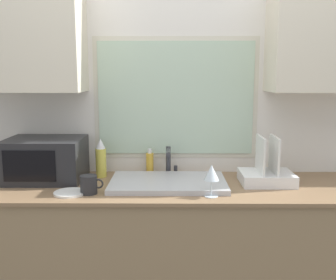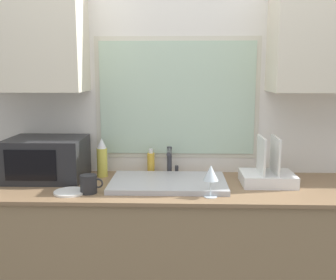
# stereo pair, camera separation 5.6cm
# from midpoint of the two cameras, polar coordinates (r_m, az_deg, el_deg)

# --- Properties ---
(countertop) EXTENTS (2.28, 0.68, 0.90)m
(countertop) POSITION_cam_midpoint_polar(r_m,az_deg,el_deg) (2.53, 1.83, -16.42)
(countertop) COLOR #8C7251
(countertop) RESTS_ON ground_plane
(wall_back) EXTENTS (6.00, 0.38, 2.60)m
(wall_back) POSITION_cam_midpoint_polar(r_m,az_deg,el_deg) (2.59, 1.95, 6.11)
(wall_back) COLOR silver
(wall_back) RESTS_ON ground_plane
(sink_basin) EXTENTS (0.69, 0.44, 0.03)m
(sink_basin) POSITION_cam_midpoint_polar(r_m,az_deg,el_deg) (2.37, 0.71, -6.19)
(sink_basin) COLOR #B2B2B7
(sink_basin) RESTS_ON countertop
(faucet) EXTENTS (0.08, 0.19, 0.19)m
(faucet) POSITION_cam_midpoint_polar(r_m,az_deg,el_deg) (2.55, 0.92, -2.69)
(faucet) COLOR #333338
(faucet) RESTS_ON countertop
(microwave) EXTENTS (0.47, 0.37, 0.26)m
(microwave) POSITION_cam_midpoint_polar(r_m,az_deg,el_deg) (2.58, -16.58, -2.61)
(microwave) COLOR #232326
(microwave) RESTS_ON countertop
(dish_rack) EXTENTS (0.31, 0.26, 0.29)m
(dish_rack) POSITION_cam_midpoint_polar(r_m,az_deg,el_deg) (2.46, 14.87, -4.87)
(dish_rack) COLOR white
(dish_rack) RESTS_ON countertop
(spray_bottle) EXTENTS (0.07, 0.07, 0.25)m
(spray_bottle) POSITION_cam_midpoint_polar(r_m,az_deg,el_deg) (2.57, -8.94, -2.62)
(spray_bottle) COLOR #D8CC4C
(spray_bottle) RESTS_ON countertop
(soap_bottle) EXTENTS (0.05, 0.05, 0.17)m
(soap_bottle) POSITION_cam_midpoint_polar(r_m,az_deg,el_deg) (2.61, -1.88, -3.32)
(soap_bottle) COLOR gold
(soap_bottle) RESTS_ON countertop
(mug_near_sink) EXTENTS (0.13, 0.09, 0.10)m
(mug_near_sink) POSITION_cam_midpoint_polar(r_m,az_deg,el_deg) (2.24, -10.72, -6.30)
(mug_near_sink) COLOR #262628
(mug_near_sink) RESTS_ON countertop
(wine_glass) EXTENTS (0.08, 0.08, 0.18)m
(wine_glass) POSITION_cam_midpoint_polar(r_m,az_deg,el_deg) (2.13, 6.98, -4.90)
(wine_glass) COLOR silver
(wine_glass) RESTS_ON countertop
(small_plate) EXTENTS (0.18, 0.18, 0.01)m
(small_plate) POSITION_cam_midpoint_polar(r_m,az_deg,el_deg) (2.28, -13.36, -7.36)
(small_plate) COLOR white
(small_plate) RESTS_ON countertop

